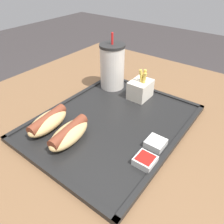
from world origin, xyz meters
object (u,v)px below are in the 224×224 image
at_px(hot_dog_far, 48,121).
at_px(hot_dog_near, 69,133).
at_px(fries_carton, 140,89).
at_px(sauce_cup_ketchup, 145,160).
at_px(soda_cup, 112,66).
at_px(sauce_cup_mayo, 156,143).

distance_m(hot_dog_far, hot_dog_near, 0.08).
distance_m(fries_carton, sauce_cup_ketchup, 0.27).
relative_size(hot_dog_near, sauce_cup_ketchup, 3.09).
relative_size(soda_cup, sauce_cup_ketchup, 4.24).
bearing_deg(hot_dog_near, soda_cup, 16.54).
height_order(hot_dog_near, sauce_cup_ketchup, hot_dog_near).
bearing_deg(hot_dog_near, sauce_cup_ketchup, -75.65).
distance_m(soda_cup, sauce_cup_mayo, 0.31).
relative_size(hot_dog_far, fries_carton, 1.39).
bearing_deg(hot_dog_far, soda_cup, 1.18).
xyz_separation_m(soda_cup, hot_dog_near, (-0.28, -0.08, -0.05)).
relative_size(soda_cup, hot_dog_near, 1.38).
relative_size(hot_dog_near, fries_carton, 1.39).
bearing_deg(sauce_cup_mayo, soda_cup, 56.32).
xyz_separation_m(sauce_cup_mayo, sauce_cup_ketchup, (-0.06, -0.01, 0.00)).
xyz_separation_m(hot_dog_far, fries_carton, (0.27, -0.11, 0.01)).
xyz_separation_m(fries_carton, sauce_cup_ketchup, (-0.23, -0.15, -0.02)).
height_order(hot_dog_far, fries_carton, fries_carton).
relative_size(hot_dog_far, hot_dog_near, 1.00).
relative_size(sauce_cup_mayo, sauce_cup_ketchup, 1.00).
xyz_separation_m(soda_cup, hot_dog_far, (-0.28, -0.01, -0.05)).
height_order(fries_carton, sauce_cup_ketchup, fries_carton).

